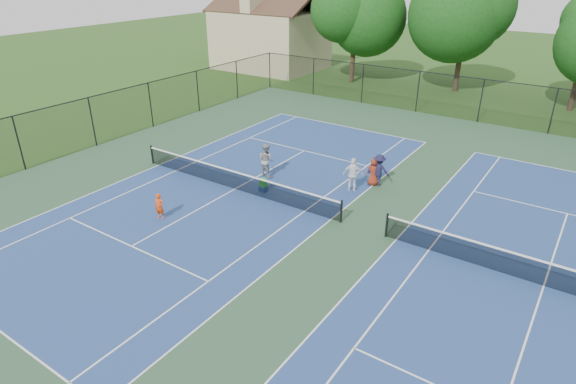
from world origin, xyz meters
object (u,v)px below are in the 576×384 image
Objects in this scene: ball_crate at (263,189)px; bystander_b at (379,170)px; tree_back_a at (355,13)px; child_player at (159,206)px; bystander_c at (374,172)px; instructor at (266,160)px; bystander_a at (353,175)px; clapboard_house at (270,37)px; ball_hopper at (263,183)px; tree_back_b at (467,10)px.

bystander_b is at bearing 41.59° from ball_crate.
tree_back_a is 29.14m from child_player.
bystander_b is at bearing -179.78° from bystander_c.
instructor is 2.03m from ball_crate.
bystander_b is at bearing -145.83° from bystander_a.
child_player is at bearing -79.49° from tree_back_a.
child_player is 6.43m from instructor.
clapboard_house reaches higher than child_player.
bystander_b is 5.80m from ball_hopper.
ball_hopper is (7.32, -23.42, -5.56)m from tree_back_a.
tree_back_a is at bearing 82.66° from child_player.
tree_back_b is 5.92× the size of bystander_a.
bystander_b reaches higher than bystander_c.
tree_back_a is 25.16m from ball_hopper.
tree_back_a reaches higher than instructor.
ball_crate is 0.99× the size of ball_hopper.
tree_back_b reaches higher than tree_back_a.
ball_hopper reaches higher than ball_crate.
child_player is at bearing -97.14° from tree_back_b.
bystander_a is (1.86, -22.84, -5.75)m from tree_back_b.
ball_hopper is (-1.68, -25.42, -6.12)m from tree_back_b.
bystander_b is 4.31× the size of ball_crate.
tree_back_b is at bearing -109.55° from bystander_c.
bystander_b reaches higher than child_player.
bystander_a is (5.64, 7.31, 0.25)m from child_player.
child_player is (-3.78, -30.14, -6.00)m from tree_back_b.
ball_crate is at bearing -93.78° from tree_back_b.
child_player is 0.73× the size of bystander_b.
instructor is 1.06× the size of bystander_a.
instructor reaches higher than bystander_a.
tree_back_b reaches higher than bystander_b.
bystander_c is at bearing 42.29° from ball_crate.
bystander_a is at bearing -85.34° from tree_back_b.
ball_crate is at bearing 0.00° from ball_hopper.
instructor reaches higher than bystander_c.
tree_back_a reaches higher than ball_crate.
instructor is at bearing -96.40° from tree_back_b.
clapboard_house reaches higher than bystander_a.
bystander_a reaches higher than ball_crate.
tree_back_b reaches higher than bystander_a.
ball_crate is (-4.33, -3.85, -0.68)m from bystander_b.
tree_back_a is 25.23m from ball_crate.
tree_back_a is 0.85× the size of clapboard_house.
child_player is 10.50m from bystander_c.
clapboard_house is at bearing 174.29° from tree_back_a.
tree_back_b is at bearing -92.29° from bystander_b.
tree_back_b reaches higher than ball_crate.
tree_back_a is 5.56× the size of bystander_b.
clapboard_house is at bearing 99.72° from child_player.
bystander_b is (5.33, 2.24, -0.08)m from instructor.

